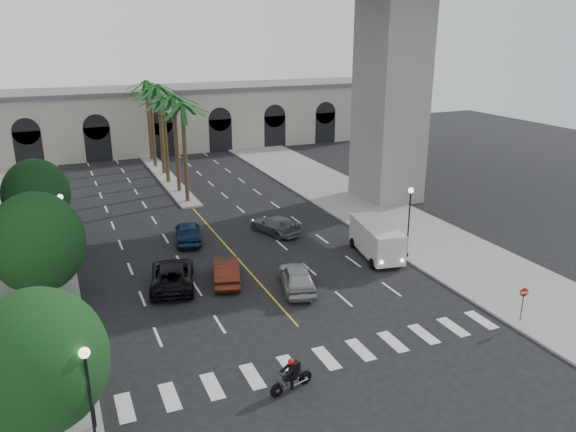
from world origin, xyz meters
The scene contains 29 objects.
ground centered at (0.00, 0.00, 0.00)m, with size 140.00×140.00×0.00m, color black.
sidewalk_left centered at (-15.00, 15.00, 0.07)m, with size 8.00×100.00×0.15m, color gray.
sidewalk_right centered at (15.00, 15.00, 0.07)m, with size 8.00×100.00×0.15m, color gray.
median centered at (0.00, 38.00, 0.10)m, with size 2.00×24.00×0.20m, color gray.
pier_building centered at (0.00, 55.00, 4.27)m, with size 71.00×10.50×8.50m.
palm_a centered at (0.00, 28.00, 9.10)m, with size 3.20×3.20×10.30m.
palm_b centered at (0.10, 32.00, 9.37)m, with size 3.20×3.20×10.60m.
palm_c centered at (-0.20, 36.00, 8.91)m, with size 3.20×3.20×10.10m.
palm_d centered at (0.15, 40.00, 9.65)m, with size 3.20×3.20×10.90m.
palm_e centered at (-0.10, 44.00, 9.19)m, with size 3.20×3.20×10.40m.
palm_f centered at (0.20, 48.00, 9.46)m, with size 3.20×3.20×10.70m.
street_tree_near centered at (-13.00, -3.00, 4.02)m, with size 5.20×5.20×6.89m.
street_tree_mid centered at (-13.00, 10.00, 4.21)m, with size 5.44×5.44×7.21m.
street_tree_far centered at (-13.00, 22.00, 3.90)m, with size 5.04×5.04×6.68m.
lamp_post_left_near centered at (-11.40, -5.00, 3.22)m, with size 0.40×0.40×5.35m.
lamp_post_left_far centered at (-11.40, 16.00, 3.22)m, with size 0.40×0.40×5.35m.
lamp_post_right centered at (11.40, 8.00, 3.22)m, with size 0.40×0.40×5.35m.
traffic_signal_near centered at (-11.30, -2.50, 2.51)m, with size 0.25×0.18×3.65m.
traffic_signal_far centered at (-11.30, 1.50, 2.51)m, with size 0.25×0.18×3.65m.
motorcycle_rider centered at (-2.64, -3.22, 0.76)m, with size 2.29×0.77×1.68m.
car_a centered at (1.89, 6.42, 0.83)m, with size 1.97×4.89×1.67m, color #9B9A9E.
car_b centered at (-1.94, 9.30, 0.78)m, with size 1.64×4.71×1.55m, color #4F1B0F.
car_c centered at (-5.35, 10.01, 0.81)m, with size 2.68×5.81×1.61m, color black.
car_d centered at (4.58, 16.75, 0.72)m, with size 2.01×4.94×1.43m, color #5B5B5F.
car_e centered at (-2.47, 17.57, 0.83)m, with size 1.95×4.85×1.65m, color #102A4B.
cargo_van centered at (9.49, 9.12, 1.39)m, with size 3.19×6.14×2.49m.
pedestrian_a centered at (-13.15, 2.30, 1.02)m, with size 0.64×0.42×1.75m, color black.
pedestrian_b centered at (-12.12, 6.81, 1.13)m, with size 0.95×0.74×1.95m, color black.
do_not_enter_sign centered at (11.80, -2.62, 1.58)m, with size 0.53×0.15×2.18m.
Camera 1 is at (-11.60, -23.52, 15.87)m, focal length 35.00 mm.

